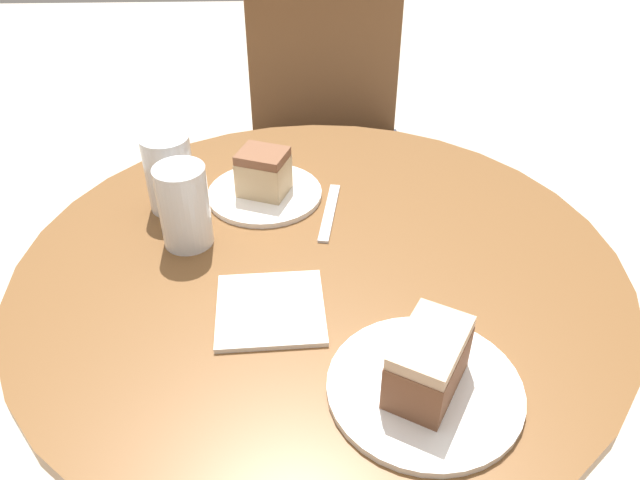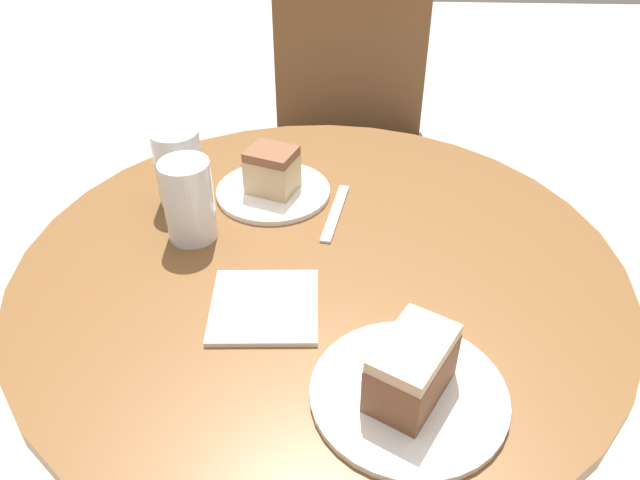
{
  "view_description": "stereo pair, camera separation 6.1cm",
  "coord_description": "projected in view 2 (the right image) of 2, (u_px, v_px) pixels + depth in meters",
  "views": [
    {
      "loc": [
        -0.03,
        -0.77,
        1.34
      ],
      "look_at": [
        0.0,
        0.0,
        0.76
      ],
      "focal_mm": 35.0,
      "sensor_mm": 36.0,
      "label": 1
    },
    {
      "loc": [
        0.03,
        -0.77,
        1.34
      ],
      "look_at": [
        0.0,
        0.0,
        0.76
      ],
      "focal_mm": 35.0,
      "sensor_mm": 36.0,
      "label": 2
    }
  ],
  "objects": [
    {
      "name": "plate_near",
      "position": [
        273.0,
        192.0,
        1.14
      ],
      "size": [
        0.21,
        0.21,
        0.01
      ],
      "color": "white",
      "rests_on": "table"
    },
    {
      "name": "chair",
      "position": [
        354.0,
        147.0,
        1.78
      ],
      "size": [
        0.5,
        0.48,
        0.93
      ],
      "rotation": [
        0.0,
        0.0,
        0.12
      ],
      "color": "brown",
      "rests_on": "ground_plane"
    },
    {
      "name": "glass_lemonade",
      "position": [
        180.0,
        171.0,
        1.09
      ],
      "size": [
        0.08,
        0.08,
        0.14
      ],
      "color": "beige",
      "rests_on": "table"
    },
    {
      "name": "cake_slice_far",
      "position": [
        412.0,
        368.0,
        0.74
      ],
      "size": [
        0.12,
        0.14,
        0.08
      ],
      "rotation": [
        0.0,
        0.0,
        5.76
      ],
      "color": "brown",
      "rests_on": "plate_far"
    },
    {
      "name": "plate_far",
      "position": [
        409.0,
        394.0,
        0.77
      ],
      "size": [
        0.25,
        0.25,
        0.01
      ],
      "color": "white",
      "rests_on": "table"
    },
    {
      "name": "napkin_stack",
      "position": [
        265.0,
        306.0,
        0.9
      ],
      "size": [
        0.16,
        0.16,
        0.01
      ],
      "rotation": [
        0.0,
        0.0,
        0.05
      ],
      "color": "silver",
      "rests_on": "table"
    },
    {
      "name": "cake_slice_near",
      "position": [
        272.0,
        170.0,
        1.12
      ],
      "size": [
        0.1,
        0.1,
        0.08
      ],
      "rotation": [
        0.0,
        0.0,
        1.21
      ],
      "color": "tan",
      "rests_on": "plate_near"
    },
    {
      "name": "glass_water",
      "position": [
        189.0,
        205.0,
        1.01
      ],
      "size": [
        0.08,
        0.08,
        0.14
      ],
      "color": "silver",
      "rests_on": "table"
    },
    {
      "name": "fork",
      "position": [
        335.0,
        213.0,
        1.09
      ],
      "size": [
        0.05,
        0.18,
        0.0
      ],
      "rotation": [
        0.0,
        0.0,
        1.4
      ],
      "color": "silver",
      "rests_on": "table"
    },
    {
      "name": "table",
      "position": [
        320.0,
        339.0,
        1.09
      ],
      "size": [
        0.96,
        0.96,
        0.72
      ],
      "color": "brown",
      "rests_on": "ground_plane"
    }
  ]
}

